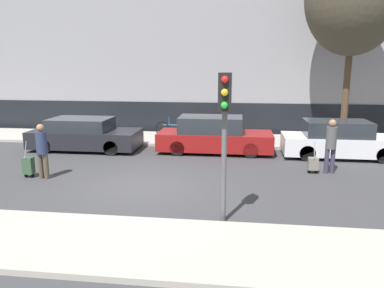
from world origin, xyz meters
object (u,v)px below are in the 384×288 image
at_px(parked_bicycle, 173,129).
at_px(trolley_right, 313,164).
at_px(pedestrian_left, 42,148).
at_px(parked_car_2, 339,140).
at_px(traffic_light, 225,118).
at_px(trolley_left, 28,166).
at_px(parked_car_0, 85,135).
at_px(parked_car_1, 214,136).
at_px(pedestrian_right, 331,143).

bearing_deg(parked_bicycle, trolley_right, -42.77).
bearing_deg(pedestrian_left, parked_car_2, 28.00).
height_order(pedestrian_left, traffic_light, traffic_light).
xyz_separation_m(trolley_left, trolley_right, (9.17, 1.64, -0.06)).
bearing_deg(parked_car_0, parked_bicycle, 40.57).
relative_size(parked_car_0, parked_car_1, 0.98).
xyz_separation_m(parked_car_0, parked_bicycle, (3.31, 2.83, -0.15)).
relative_size(pedestrian_left, trolley_right, 1.64).
height_order(parked_car_1, pedestrian_right, pedestrian_right).
xyz_separation_m(parked_car_0, traffic_light, (6.19, -6.87, 1.80)).
relative_size(pedestrian_left, parked_bicycle, 1.00).
height_order(trolley_left, pedestrian_right, pedestrian_right).
bearing_deg(trolley_right, parked_bicycle, 137.23).
bearing_deg(pedestrian_right, pedestrian_left, -178.14).
distance_m(parked_car_0, parked_car_2, 10.40).
bearing_deg(parked_car_0, parked_car_1, 2.25).
relative_size(pedestrian_left, pedestrian_right, 0.97).
relative_size(parked_car_0, traffic_light, 1.33).
xyz_separation_m(pedestrian_left, trolley_right, (8.62, 1.69, -0.68)).
distance_m(parked_car_2, pedestrian_left, 10.85).
bearing_deg(parked_bicycle, parked_car_2, -21.72).
xyz_separation_m(traffic_light, parked_bicycle, (-2.89, 9.70, -1.95)).
xyz_separation_m(parked_car_0, pedestrian_right, (9.53, -2.34, 0.40)).
bearing_deg(parked_car_1, trolley_right, -36.97).
xyz_separation_m(parked_car_0, pedestrian_left, (0.37, -4.12, 0.37)).
relative_size(parked_car_2, traffic_light, 1.30).
bearing_deg(pedestrian_left, trolley_right, 16.75).
xyz_separation_m(parked_car_0, trolley_left, (-0.18, -4.07, -0.25)).
height_order(parked_car_1, parked_car_2, parked_car_1).
xyz_separation_m(pedestrian_right, parked_bicycle, (-6.23, 5.17, -0.55)).
bearing_deg(traffic_light, parked_bicycle, 106.58).
distance_m(pedestrian_right, traffic_light, 5.80).
bearing_deg(pedestrian_right, parked_car_2, 60.59).
distance_m(parked_car_1, parked_bicycle, 3.41).
bearing_deg(parked_bicycle, parked_car_1, -50.26).
xyz_separation_m(parked_car_1, parked_bicycle, (-2.17, 2.62, -0.20)).
relative_size(trolley_left, traffic_light, 0.35).
relative_size(parked_car_1, parked_car_2, 1.05).
bearing_deg(pedestrian_right, trolley_right, -179.93).
bearing_deg(parked_car_2, pedestrian_right, -110.28).
relative_size(parked_car_0, pedestrian_right, 2.51).
xyz_separation_m(pedestrian_left, trolley_left, (-0.55, 0.05, -0.62)).
relative_size(trolley_left, pedestrian_right, 0.66).
height_order(trolley_left, trolley_right, trolley_left).
xyz_separation_m(parked_car_0, parked_car_1, (5.48, 0.22, 0.05)).
height_order(parked_car_1, traffic_light, traffic_light).
bearing_deg(parked_car_2, pedestrian_left, -157.65).
xyz_separation_m(parked_car_1, trolley_left, (-5.66, -4.28, -0.30)).
bearing_deg(pedestrian_left, parked_car_1, 45.95).
relative_size(parked_car_2, pedestrian_left, 2.51).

